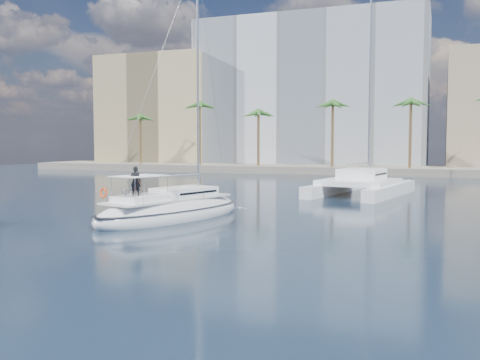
% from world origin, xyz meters
% --- Properties ---
extents(ground, '(160.00, 160.00, 0.00)m').
position_xyz_m(ground, '(0.00, 0.00, 0.00)').
color(ground, black).
rests_on(ground, ground).
extents(quay, '(120.00, 14.00, 1.20)m').
position_xyz_m(quay, '(0.00, 61.00, 0.60)').
color(quay, gray).
rests_on(quay, ground).
extents(building_modern, '(42.00, 16.00, 28.00)m').
position_xyz_m(building_modern, '(-12.00, 73.00, 14.00)').
color(building_modern, silver).
rests_on(building_modern, ground).
extents(building_tan_left, '(22.00, 14.00, 22.00)m').
position_xyz_m(building_tan_left, '(-42.00, 69.00, 11.00)').
color(building_tan_left, tan).
rests_on(building_tan_left, ground).
extents(palm_left, '(3.60, 3.60, 12.30)m').
position_xyz_m(palm_left, '(-34.00, 57.00, 10.28)').
color(palm_left, brown).
rests_on(palm_left, ground).
extents(palm_centre, '(3.60, 3.60, 12.30)m').
position_xyz_m(palm_centre, '(0.00, 57.00, 10.28)').
color(palm_centre, brown).
rests_on(palm_centre, ground).
extents(main_sloop, '(7.42, 13.05, 18.46)m').
position_xyz_m(main_sloop, '(-5.15, 3.95, 0.55)').
color(main_sloop, white).
rests_on(main_sloop, ground).
extents(catamaran, '(9.15, 14.56, 19.55)m').
position_xyz_m(catamaran, '(4.15, 24.51, 1.18)').
color(catamaran, white).
rests_on(catamaran, ground).
extents(seagull, '(1.06, 0.45, 0.20)m').
position_xyz_m(seagull, '(-1.43, 6.64, 0.56)').
color(seagull, silver).
rests_on(seagull, ground).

